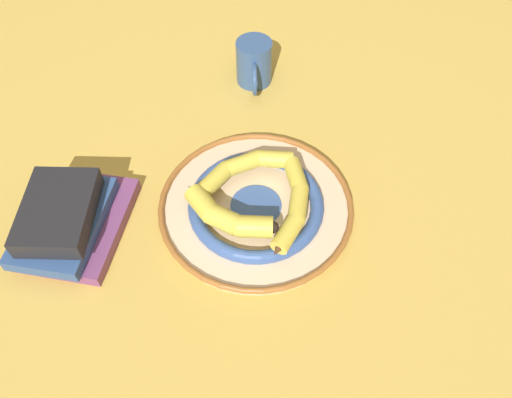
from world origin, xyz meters
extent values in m
plane|color=gold|center=(0.00, 0.00, 0.00)|extent=(2.80, 2.80, 0.00)
cylinder|color=beige|center=(0.04, -0.02, 0.01)|extent=(0.34, 0.34, 0.01)
torus|color=#385699|center=(0.04, -0.02, 0.02)|extent=(0.24, 0.24, 0.02)
cylinder|color=#385699|center=(0.04, -0.02, 0.02)|extent=(0.09, 0.09, 0.00)
torus|color=#995B28|center=(0.04, -0.02, 0.02)|extent=(0.35, 0.35, 0.01)
cylinder|color=gold|center=(0.04, 0.07, 0.05)|extent=(0.07, 0.05, 0.03)
cylinder|color=gold|center=(-0.01, 0.04, 0.05)|extent=(0.07, 0.07, 0.03)
cylinder|color=gold|center=(-0.05, -0.01, 0.05)|extent=(0.05, 0.07, 0.03)
sphere|color=gold|center=(0.01, 0.06, 0.05)|extent=(0.03, 0.03, 0.03)
sphere|color=gold|center=(-0.04, 0.02, 0.05)|extent=(0.03, 0.03, 0.03)
cone|color=#472D19|center=(0.07, 0.08, 0.05)|extent=(0.03, 0.03, 0.02)
sphere|color=black|center=(-0.06, -0.04, 0.05)|extent=(0.02, 0.02, 0.02)
cylinder|color=gold|center=(-0.05, -0.07, 0.05)|extent=(0.07, 0.06, 0.04)
cylinder|color=gold|center=(0.00, -0.09, 0.05)|extent=(0.06, 0.05, 0.04)
cylinder|color=gold|center=(0.06, -0.09, 0.05)|extent=(0.06, 0.05, 0.04)
sphere|color=gold|center=(-0.02, -0.08, 0.05)|extent=(0.04, 0.04, 0.04)
sphere|color=gold|center=(0.03, -0.09, 0.05)|extent=(0.04, 0.04, 0.04)
cone|color=#472D19|center=(-0.07, -0.05, 0.05)|extent=(0.04, 0.04, 0.03)
sphere|color=black|center=(0.08, -0.08, 0.05)|extent=(0.02, 0.02, 0.02)
cylinder|color=gold|center=(0.11, -0.08, 0.05)|extent=(0.04, 0.07, 0.03)
cylinder|color=gold|center=(0.11, -0.02, 0.05)|extent=(0.04, 0.07, 0.03)
cylinder|color=gold|center=(0.09, 0.04, 0.05)|extent=(0.06, 0.07, 0.03)
sphere|color=gold|center=(0.12, -0.05, 0.05)|extent=(0.03, 0.03, 0.03)
sphere|color=gold|center=(0.10, 0.02, 0.05)|extent=(0.03, 0.03, 0.03)
cone|color=#472D19|center=(0.10, -0.11, 0.05)|extent=(0.03, 0.03, 0.02)
sphere|color=black|center=(0.07, 0.07, 0.05)|extent=(0.02, 0.02, 0.02)
cube|color=#753D70|center=(-0.25, -0.15, 0.01)|extent=(0.18, 0.23, 0.02)
cube|color=white|center=(-0.25, -0.15, 0.01)|extent=(0.17, 0.22, 0.02)
cube|color=#2D4C84|center=(-0.26, -0.17, 0.04)|extent=(0.16, 0.21, 0.02)
cube|color=white|center=(-0.26, -0.17, 0.04)|extent=(0.15, 0.21, 0.02)
cube|color=black|center=(-0.26, -0.17, 0.07)|extent=(0.15, 0.19, 0.04)
cube|color=white|center=(-0.26, -0.17, 0.07)|extent=(0.14, 0.18, 0.03)
cylinder|color=#335184|center=(-0.08, 0.32, 0.05)|extent=(0.08, 0.08, 0.10)
cylinder|color=#331C0F|center=(-0.08, 0.32, 0.09)|extent=(0.06, 0.06, 0.01)
torus|color=#335184|center=(-0.06, 0.26, 0.05)|extent=(0.03, 0.07, 0.07)
camera|label=1|loc=(0.20, -0.52, 0.74)|focal=35.00mm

